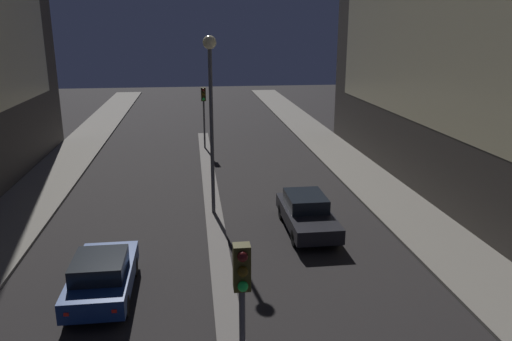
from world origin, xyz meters
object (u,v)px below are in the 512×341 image
(traffic_light_mid, at_px, (204,104))
(car_right_lane, at_px, (307,213))
(traffic_light_near, at_px, (242,298))
(street_lamp, at_px, (211,90))
(car_left_lane, at_px, (102,276))

(traffic_light_mid, relative_size, car_right_lane, 0.89)
(traffic_light_near, relative_size, street_lamp, 0.54)
(traffic_light_near, bearing_deg, car_left_lane, 121.95)
(traffic_light_near, xyz_separation_m, car_right_lane, (3.72, 10.43, -2.42))
(traffic_light_near, relative_size, car_right_lane, 0.89)
(traffic_light_mid, xyz_separation_m, car_right_lane, (3.72, -14.62, -2.42))
(street_lamp, distance_m, car_right_lane, 6.45)
(traffic_light_mid, height_order, street_lamp, street_lamp)
(car_left_lane, height_order, car_right_lane, car_left_lane)
(street_lamp, relative_size, car_left_lane, 1.88)
(traffic_light_mid, height_order, car_right_lane, traffic_light_mid)
(traffic_light_near, distance_m, traffic_light_mid, 25.04)
(car_left_lane, bearing_deg, car_right_lane, 30.95)
(traffic_light_near, height_order, car_left_lane, traffic_light_near)
(street_lamp, height_order, car_right_lane, street_lamp)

